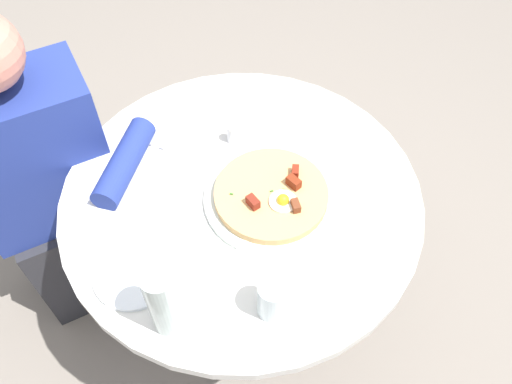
% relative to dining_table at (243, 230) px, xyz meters
% --- Properties ---
extents(ground_plane, '(6.00, 6.00, 0.00)m').
position_rel_dining_table_xyz_m(ground_plane, '(0.00, 0.00, -0.55)').
color(ground_plane, gray).
extents(dining_table, '(0.91, 0.91, 0.72)m').
position_rel_dining_table_xyz_m(dining_table, '(0.00, 0.00, 0.00)').
color(dining_table, silver).
rests_on(dining_table, ground_plane).
extents(person_seated, '(0.51, 0.45, 1.14)m').
position_rel_dining_table_xyz_m(person_seated, '(0.44, -0.39, -0.04)').
color(person_seated, '#2D2D33').
rests_on(person_seated, ground_plane).
extents(pizza_plate, '(0.33, 0.33, 0.01)m').
position_rel_dining_table_xyz_m(pizza_plate, '(-0.06, 0.05, 0.18)').
color(pizza_plate, silver).
rests_on(pizza_plate, dining_table).
extents(breakfast_pizza, '(0.28, 0.28, 0.05)m').
position_rel_dining_table_xyz_m(breakfast_pizza, '(-0.06, 0.05, 0.19)').
color(breakfast_pizza, tan).
rests_on(breakfast_pizza, pizza_plate).
extents(bread_plate, '(0.18, 0.18, 0.01)m').
position_rel_dining_table_xyz_m(bread_plate, '(0.32, 0.09, 0.17)').
color(bread_plate, white).
rests_on(bread_plate, dining_table).
extents(napkin, '(0.22, 0.22, 0.00)m').
position_rel_dining_table_xyz_m(napkin, '(0.07, -0.30, 0.17)').
color(napkin, white).
rests_on(napkin, dining_table).
extents(fork, '(0.15, 0.12, 0.00)m').
position_rel_dining_table_xyz_m(fork, '(0.08, -0.31, 0.18)').
color(fork, silver).
rests_on(fork, napkin).
extents(knife, '(0.15, 0.12, 0.00)m').
position_rel_dining_table_xyz_m(knife, '(0.06, -0.29, 0.18)').
color(knife, silver).
rests_on(knife, napkin).
extents(water_glass, '(0.07, 0.07, 0.11)m').
position_rel_dining_table_xyz_m(water_glass, '(0.08, 0.31, 0.22)').
color(water_glass, silver).
rests_on(water_glass, dining_table).
extents(water_bottle, '(0.07, 0.07, 0.21)m').
position_rel_dining_table_xyz_m(water_bottle, '(0.28, 0.23, 0.27)').
color(water_bottle, silver).
rests_on(water_bottle, dining_table).
extents(salt_shaker, '(0.03, 0.03, 0.05)m').
position_rel_dining_table_xyz_m(salt_shaker, '(-0.06, -0.17, 0.20)').
color(salt_shaker, white).
rests_on(salt_shaker, dining_table).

